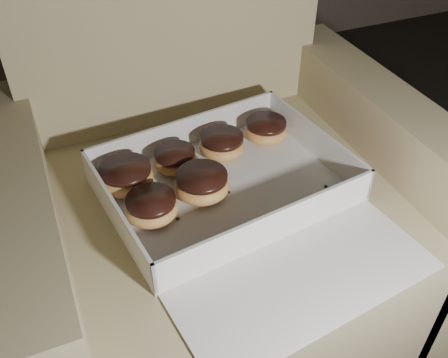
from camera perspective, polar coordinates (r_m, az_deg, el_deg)
name	(u,v)px	position (r m, az deg, el deg)	size (l,w,h in m)	color
armchair	(213,212)	(1.07, -1.29, -3.74)	(0.82, 0.69, 0.86)	tan
bakery_box	(238,198)	(0.91, 1.65, -2.18)	(0.49, 0.56, 0.07)	silver
donut_a	(222,145)	(1.01, -0.25, 3.96)	(0.09, 0.09, 0.05)	#E0944E
donut_b	(175,159)	(0.97, -5.62, 2.26)	(0.09, 0.09, 0.04)	#E0944E
donut_c	(126,177)	(0.94, -11.12, 0.24)	(0.10, 0.10, 0.05)	#E0944E
donut_d	(266,130)	(1.05, 4.80, 5.65)	(0.09, 0.09, 0.05)	#E0944E
donut_e	(202,184)	(0.91, -2.54, -0.59)	(0.10, 0.10, 0.05)	#E0944E
donut_f	(152,207)	(0.87, -8.29, -3.21)	(0.09, 0.09, 0.05)	#E0944E
crumb_a	(229,192)	(0.93, 0.52, -1.50)	(0.01, 0.01, 0.00)	black
crumb_b	(178,219)	(0.88, -5.30, -4.53)	(0.01, 0.01, 0.00)	black
crumb_c	(326,186)	(0.96, 11.55, -0.81)	(0.01, 0.01, 0.00)	black
crumb_d	(292,208)	(0.90, 7.75, -3.34)	(0.01, 0.01, 0.00)	black
crumb_e	(325,192)	(0.95, 11.50, -1.44)	(0.01, 0.01, 0.00)	black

